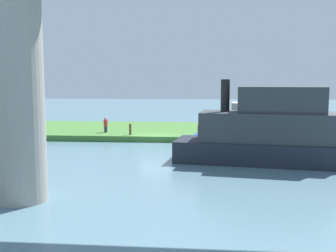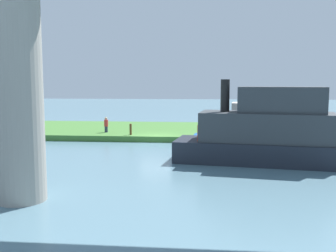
% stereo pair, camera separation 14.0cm
% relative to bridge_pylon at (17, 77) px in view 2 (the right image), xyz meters
% --- Properties ---
extents(ground_plane, '(160.00, 160.00, 0.00)m').
position_rel_bridge_pylon_xyz_m(ground_plane, '(-3.74, -16.50, -5.36)').
color(ground_plane, slate).
extents(grassy_bank, '(80.00, 12.00, 0.50)m').
position_rel_bridge_pylon_xyz_m(grassy_bank, '(-3.74, -22.50, -5.11)').
color(grassy_bank, '#427533').
rests_on(grassy_bank, ground).
extents(bridge_pylon, '(2.09, 2.09, 10.71)m').
position_rel_bridge_pylon_xyz_m(bridge_pylon, '(0.00, 0.00, 0.00)').
color(bridge_pylon, '#9E998E').
rests_on(bridge_pylon, ground).
extents(person_on_bank, '(0.39, 0.39, 1.39)m').
position_rel_bridge_pylon_xyz_m(person_on_bank, '(1.06, -18.89, -4.15)').
color(person_on_bank, '#2D334C').
rests_on(person_on_bank, grassy_bank).
extents(mooring_post, '(0.20, 0.20, 0.97)m').
position_rel_bridge_pylon_xyz_m(mooring_post, '(-1.48, -17.45, -4.37)').
color(mooring_post, brown).
rests_on(mooring_post, grassy_bank).
extents(motorboat_white, '(10.73, 4.89, 5.29)m').
position_rel_bridge_pylon_xyz_m(motorboat_white, '(-11.60, -9.02, -3.40)').
color(motorboat_white, '#1E232D').
rests_on(motorboat_white, ground).
extents(skiff_small, '(7.90, 3.41, 3.91)m').
position_rel_bridge_pylon_xyz_m(skiff_small, '(-11.12, -13.61, -3.91)').
color(skiff_small, '#195199').
rests_on(skiff_small, ground).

